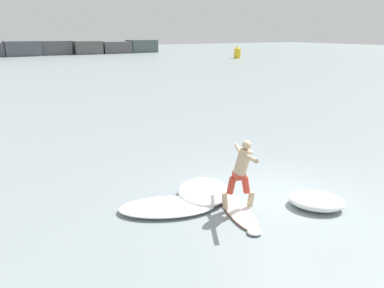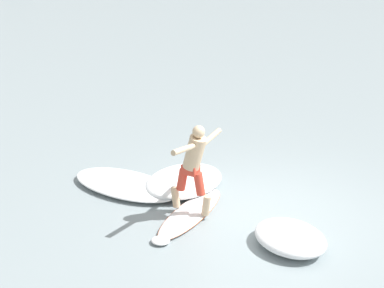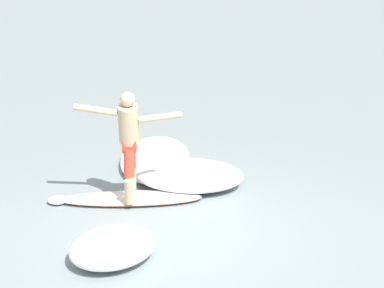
# 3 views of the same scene
# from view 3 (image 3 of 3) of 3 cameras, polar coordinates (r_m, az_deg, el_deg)

# --- Properties ---
(ground_plane) EXTENTS (200.00, 200.00, 0.00)m
(ground_plane) POSITION_cam_3_polar(r_m,az_deg,el_deg) (11.89, -0.85, -5.58)
(ground_plane) COLOR gray
(surfboard) EXTENTS (1.17, 2.21, 0.23)m
(surfboard) POSITION_cam_3_polar(r_m,az_deg,el_deg) (12.87, -4.04, -3.43)
(surfboard) COLOR white
(surfboard) RESTS_ON ground
(surfer) EXTENTS (0.82, 1.41, 1.56)m
(surfer) POSITION_cam_3_polar(r_m,az_deg,el_deg) (12.49, -3.98, 0.50)
(surfer) COLOR tan
(surfer) RESTS_ON surfboard
(wave_foam_at_tail) EXTENTS (2.43, 1.86, 0.18)m
(wave_foam_at_tail) POSITION_cam_3_polar(r_m,az_deg,el_deg) (14.29, -2.34, -0.93)
(wave_foam_at_tail) COLOR white
(wave_foam_at_tail) RESTS_ON ground
(wave_foam_at_nose) EXTENTS (1.57, 1.58, 0.31)m
(wave_foam_at_nose) POSITION_cam_3_polar(r_m,az_deg,el_deg) (11.16, -4.99, -6.46)
(wave_foam_at_nose) COLOR white
(wave_foam_at_nose) RESTS_ON ground
(wave_foam_beside) EXTENTS (1.88, 2.01, 0.32)m
(wave_foam_beside) POSITION_cam_3_polar(r_m,az_deg,el_deg) (13.39, -0.16, -1.98)
(wave_foam_beside) COLOR white
(wave_foam_beside) RESTS_ON ground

